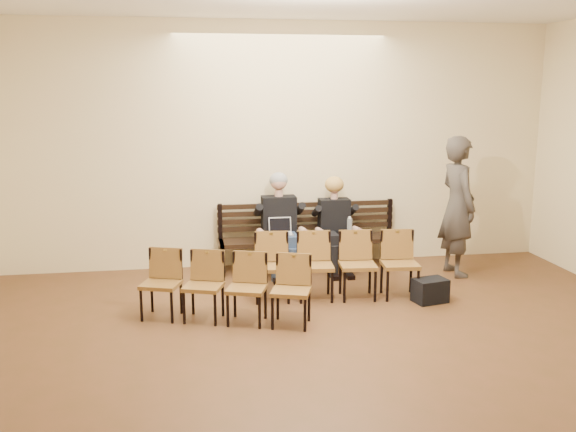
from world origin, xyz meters
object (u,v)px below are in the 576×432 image
object	(u,v)px
chair_row_front	(337,266)
seated_woman	(335,227)
passerby	(458,196)
bench	(309,253)
laptop	(281,237)
chair_row_back	(225,288)
bag	(430,290)
seated_man	(280,223)
water_bottle	(349,234)

from	to	relation	value
chair_row_front	seated_woman	bearing A→B (deg)	82.44
passerby	chair_row_front	distance (m)	2.15
bench	laptop	distance (m)	0.67
bench	chair_row_front	bearing A→B (deg)	-86.94
passerby	chair_row_back	size ratio (longest dim) A/B	1.17
bag	chair_row_front	xyz separation A→B (m)	(-1.10, 0.32, 0.27)
seated_man	water_bottle	xyz separation A→B (m)	(0.95, -0.21, -0.14)
laptop	passerby	distance (m)	2.50
chair_row_back	seated_woman	bearing A→B (deg)	65.81
bench	chair_row_back	xyz separation A→B (m)	(-1.34, -1.93, 0.17)
seated_man	chair_row_front	bearing A→B (deg)	-67.35
laptop	chair_row_front	bearing A→B (deg)	-66.67
seated_woman	water_bottle	size ratio (longest dim) A/B	5.26
bag	passerby	bearing A→B (deg)	53.87
laptop	chair_row_front	size ratio (longest dim) A/B	0.15
bench	bag	distance (m)	2.05
bench	water_bottle	world-z (taller)	water_bottle
bench	seated_man	xyz separation A→B (m)	(-0.45, -0.12, 0.49)
seated_man	passerby	world-z (taller)	passerby
seated_woman	water_bottle	distance (m)	0.27
seated_woman	passerby	size ratio (longest dim) A/B	0.56
bench	passerby	size ratio (longest dim) A/B	1.17
bench	seated_man	distance (m)	0.67
water_bottle	bench	bearing A→B (deg)	146.46
bench	laptop	bearing A→B (deg)	-142.51
laptop	chair_row_front	world-z (taller)	chair_row_front
seated_woman	passerby	xyz separation A→B (m)	(1.61, -0.48, 0.49)
passerby	chair_row_front	size ratio (longest dim) A/B	1.10
seated_man	bag	bearing A→B (deg)	-44.02
seated_man	passerby	distance (m)	2.49
bench	water_bottle	size ratio (longest dim) A/B	10.97
seated_man	seated_woman	xyz separation A→B (m)	(0.80, 0.00, -0.09)
chair_row_front	chair_row_back	distance (m)	1.53
seated_woman	laptop	xyz separation A→B (m)	(-0.81, -0.23, -0.06)
seated_man	water_bottle	bearing A→B (deg)	-12.73
seated_woman	chair_row_back	world-z (taller)	seated_woman
seated_man	chair_row_front	size ratio (longest dim) A/B	0.70
seated_woman	laptop	world-z (taller)	seated_woman
laptop	passerby	size ratio (longest dim) A/B	0.14
laptop	water_bottle	bearing A→B (deg)	-3.41
bench	chair_row_front	xyz separation A→B (m)	(0.07, -1.36, 0.19)
passerby	seated_woman	bearing A→B (deg)	68.40
water_bottle	chair_row_back	xyz separation A→B (m)	(-1.85, -1.60, -0.18)
chair_row_back	seated_man	bearing A→B (deg)	82.59
bag	water_bottle	bearing A→B (deg)	116.33
bench	water_bottle	bearing A→B (deg)	-33.54
seated_man	seated_woman	bearing A→B (deg)	0.00
laptop	bag	xyz separation A→B (m)	(1.63, -1.33, -0.42)
bag	chair_row_front	bearing A→B (deg)	163.69
passerby	laptop	bearing A→B (deg)	79.18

